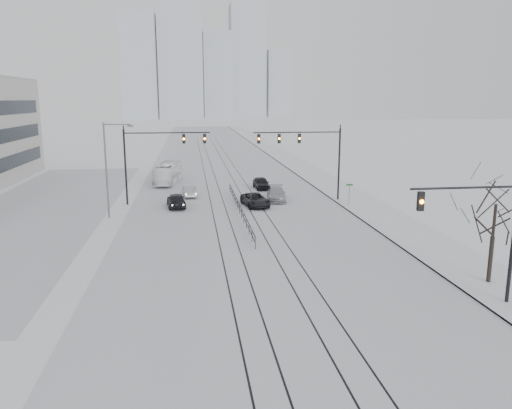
# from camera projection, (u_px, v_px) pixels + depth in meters

# --- Properties ---
(ground) EXTENTS (500.00, 500.00, 0.00)m
(ground) POSITION_uv_depth(u_px,v_px,m) (313.00, 380.00, 20.08)
(ground) COLOR white
(ground) RESTS_ON ground
(road) EXTENTS (22.00, 260.00, 0.02)m
(road) POSITION_uv_depth(u_px,v_px,m) (221.00, 171.00, 78.27)
(road) COLOR silver
(road) RESTS_ON ground
(sidewalk_east) EXTENTS (5.00, 260.00, 0.16)m
(sidewalk_east) POSITION_uv_depth(u_px,v_px,m) (305.00, 169.00, 79.99)
(sidewalk_east) COLOR silver
(sidewalk_east) RESTS_ON ground
(curb) EXTENTS (0.10, 260.00, 0.12)m
(curb) POSITION_uv_depth(u_px,v_px,m) (290.00, 169.00, 79.68)
(curb) COLOR gray
(curb) RESTS_ON ground
(parking_strip) EXTENTS (14.00, 60.00, 0.03)m
(parking_strip) POSITION_uv_depth(u_px,v_px,m) (42.00, 209.00, 51.46)
(parking_strip) COLOR silver
(parking_strip) RESTS_ON ground
(tram_rails) EXTENTS (5.30, 180.00, 0.01)m
(tram_rails) POSITION_uv_depth(u_px,v_px,m) (231.00, 195.00, 58.87)
(tram_rails) COLOR black
(tram_rails) RESTS_ON ground
(skyline) EXTENTS (96.00, 48.00, 72.00)m
(skyline) POSITION_uv_depth(u_px,v_px,m) (205.00, 63.00, 279.75)
(skyline) COLOR #A9B0B9
(skyline) RESTS_ON ground
(traffic_mast_near) EXTENTS (6.10, 0.37, 7.00)m
(traffic_mast_near) POSITION_uv_depth(u_px,v_px,m) (487.00, 225.00, 26.34)
(traffic_mast_near) COLOR black
(traffic_mast_near) RESTS_ON ground
(traffic_mast_ne) EXTENTS (9.60, 0.37, 8.00)m
(traffic_mast_ne) POSITION_uv_depth(u_px,v_px,m) (310.00, 149.00, 53.87)
(traffic_mast_ne) COLOR black
(traffic_mast_ne) RESTS_ON ground
(traffic_mast_nw) EXTENTS (9.10, 0.37, 8.00)m
(traffic_mast_nw) POSITION_uv_depth(u_px,v_px,m) (153.00, 152.00, 52.75)
(traffic_mast_nw) COLOR black
(traffic_mast_nw) RESTS_ON ground
(street_light_west) EXTENTS (2.73, 0.25, 9.00)m
(street_light_west) POSITION_uv_depth(u_px,v_px,m) (109.00, 163.00, 46.53)
(street_light_west) COLOR #595B60
(street_light_west) RESTS_ON ground
(bare_tree) EXTENTS (4.40, 4.40, 6.10)m
(bare_tree) POSITION_uv_depth(u_px,v_px,m) (495.00, 213.00, 29.58)
(bare_tree) COLOR black
(bare_tree) RESTS_ON ground
(median_fence) EXTENTS (0.06, 24.00, 1.00)m
(median_fence) POSITION_uv_depth(u_px,v_px,m) (239.00, 209.00, 49.07)
(median_fence) COLOR black
(median_fence) RESTS_ON ground
(street_sign) EXTENTS (0.70, 0.06, 2.40)m
(street_sign) POSITION_uv_depth(u_px,v_px,m) (349.00, 191.00, 52.30)
(street_sign) COLOR #595B60
(street_sign) RESTS_ON ground
(sedan_sb_inner) EXTENTS (2.24, 4.63, 1.52)m
(sedan_sb_inner) POSITION_uv_depth(u_px,v_px,m) (176.00, 200.00, 51.87)
(sedan_sb_inner) COLOR black
(sedan_sb_inner) RESTS_ON ground
(sedan_sb_outer) EXTENTS (1.75, 4.06, 1.30)m
(sedan_sb_outer) POSITION_uv_depth(u_px,v_px,m) (189.00, 191.00, 57.52)
(sedan_sb_outer) COLOR #9B9DA3
(sedan_sb_outer) RESTS_ON ground
(sedan_nb_front) EXTENTS (3.00, 5.19, 1.36)m
(sedan_nb_front) POSITION_uv_depth(u_px,v_px,m) (255.00, 200.00, 52.42)
(sedan_nb_front) COLOR black
(sedan_nb_front) RESTS_ON ground
(sedan_nb_right) EXTENTS (2.62, 5.16, 1.44)m
(sedan_nb_right) POSITION_uv_depth(u_px,v_px,m) (276.00, 194.00, 55.40)
(sedan_nb_right) COLOR #9EA2A5
(sedan_nb_right) RESTS_ON ground
(sedan_nb_far) EXTENTS (1.96, 4.37, 1.46)m
(sedan_nb_far) POSITION_uv_depth(u_px,v_px,m) (261.00, 183.00, 62.61)
(sedan_nb_far) COLOR black
(sedan_nb_far) RESTS_ON ground
(box_truck) EXTENTS (3.58, 9.93, 2.71)m
(box_truck) POSITION_uv_depth(u_px,v_px,m) (168.00, 173.00, 66.78)
(box_truck) COLOR white
(box_truck) RESTS_ON ground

